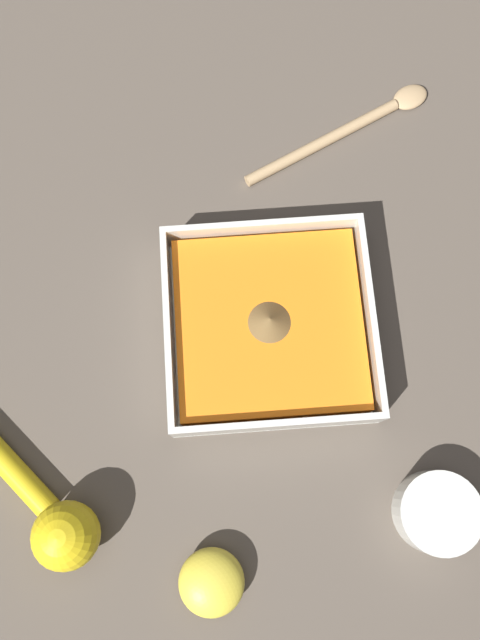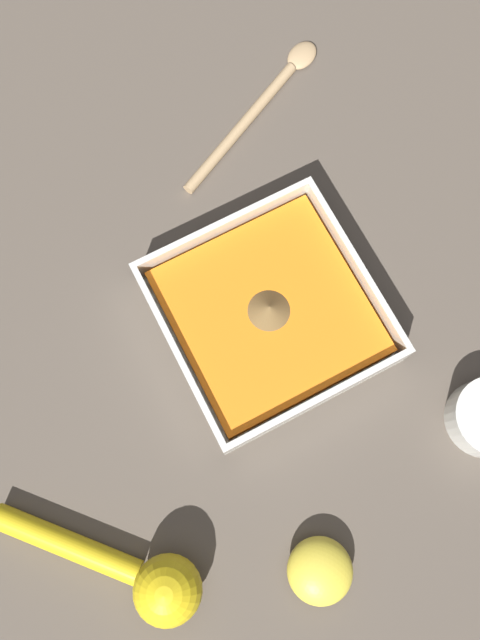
# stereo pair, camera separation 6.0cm
# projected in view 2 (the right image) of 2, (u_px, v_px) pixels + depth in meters

# --- Properties ---
(ground_plane) EXTENTS (4.00, 4.00, 0.00)m
(ground_plane) POSITION_uv_depth(u_px,v_px,m) (257.00, 339.00, 0.62)
(ground_plane) COLOR brown
(square_dish) EXTENTS (0.20, 0.20, 0.05)m
(square_dish) POSITION_uv_depth(u_px,v_px,m) (268.00, 315.00, 0.61)
(square_dish) COLOR silver
(square_dish) RESTS_ON ground_plane
(lemon_squeezer) EXTENTS (0.15, 0.17, 0.06)m
(lemon_squeezer) POSITION_uv_depth(u_px,v_px,m) (141.00, 578.00, 0.54)
(lemon_squeezer) COLOR yellow
(lemon_squeezer) RESTS_ON ground_plane
(lemon_half) EXTENTS (0.06, 0.06, 0.03)m
(lemon_half) POSITION_uv_depth(u_px,v_px,m) (320.00, 571.00, 0.55)
(lemon_half) COLOR yellow
(lemon_half) RESTS_ON ground_plane
(wooden_spoon) EXTENTS (0.21, 0.12, 0.01)m
(wooden_spoon) POSITION_uv_depth(u_px,v_px,m) (259.00, 105.00, 0.68)
(wooden_spoon) COLOR tan
(wooden_spoon) RESTS_ON ground_plane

